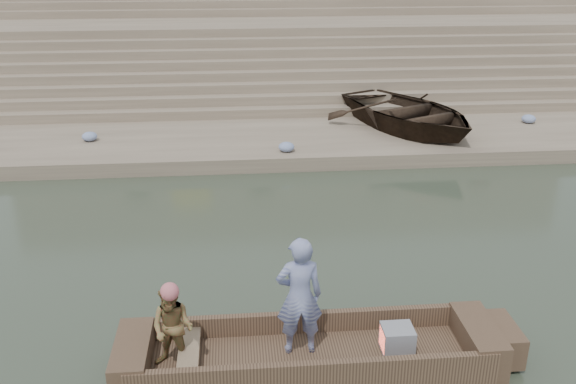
{
  "coord_description": "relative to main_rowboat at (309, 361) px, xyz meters",
  "views": [
    {
      "loc": [
        -3.48,
        -9.96,
        5.98
      ],
      "look_at": [
        -2.48,
        1.2,
        1.4
      ],
      "focal_mm": 39.46,
      "sensor_mm": 36.0,
      "label": 1
    }
  ],
  "objects": [
    {
      "name": "ground",
      "position": [
        2.48,
        2.3,
        -0.11
      ],
      "size": [
        120.0,
        120.0,
        0.0
      ],
      "primitive_type": "plane",
      "color": "#2C3729",
      "rests_on": "ground"
    },
    {
      "name": "lower_landing",
      "position": [
        2.48,
        10.3,
        0.09
      ],
      "size": [
        32.0,
        4.0,
        0.4
      ],
      "primitive_type": "cube",
      "color": "gray",
      "rests_on": "ground"
    },
    {
      "name": "mid_landing",
      "position": [
        2.48,
        17.8,
        1.29
      ],
      "size": [
        32.0,
        3.0,
        2.8
      ],
      "primitive_type": "cube",
      "color": "gray",
      "rests_on": "ground"
    },
    {
      "name": "upper_landing",
      "position": [
        2.48,
        24.8,
        2.49
      ],
      "size": [
        32.0,
        3.0,
        5.2
      ],
      "primitive_type": "cube",
      "color": "gray",
      "rests_on": "ground"
    },
    {
      "name": "ghat_steps",
      "position": [
        2.48,
        19.49,
        1.69
      ],
      "size": [
        32.0,
        11.0,
        5.2
      ],
      "color": "gray",
      "rests_on": "ground"
    },
    {
      "name": "main_rowboat",
      "position": [
        0.0,
        0.0,
        0.0
      ],
      "size": [
        5.0,
        1.3,
        0.22
      ],
      "primitive_type": "cube",
      "color": "brown",
      "rests_on": "ground"
    },
    {
      "name": "rowboat_trim",
      "position": [
        0.21,
        -0.01,
        0.2
      ],
      "size": [
        6.04,
        2.63,
        1.96
      ],
      "color": "brown",
      "rests_on": "ground"
    },
    {
      "name": "standing_man",
      "position": [
        -0.14,
        0.15,
        1.04
      ],
      "size": [
        0.69,
        0.47,
        1.86
      ],
      "primitive_type": "imported",
      "rotation": [
        0.0,
        0.0,
        3.18
      ],
      "color": "navy",
      "rests_on": "main_rowboat"
    },
    {
      "name": "rowing_man",
      "position": [
        -1.94,
        -0.07,
        0.76
      ],
      "size": [
        0.76,
        0.68,
        1.29
      ],
      "primitive_type": "imported",
      "rotation": [
        0.0,
        0.0,
        -0.35
      ],
      "color": "#2B833A",
      "rests_on": "main_rowboat"
    },
    {
      "name": "television",
      "position": [
        1.3,
        0.0,
        0.31
      ],
      "size": [
        0.46,
        0.42,
        0.4
      ],
      "color": "gray",
      "rests_on": "main_rowboat"
    },
    {
      "name": "beached_rowboat",
      "position": [
        4.35,
        10.72,
        0.83
      ],
      "size": [
        5.55,
        6.25,
        1.07
      ],
      "primitive_type": "imported",
      "rotation": [
        0.0,
        0.0,
        0.44
      ],
      "color": "#2D2116",
      "rests_on": "lower_landing"
    },
    {
      "name": "cloth_bundles",
      "position": [
        2.09,
        10.12,
        0.42
      ],
      "size": [
        13.98,
        2.6,
        0.26
      ],
      "color": "#3F5999",
      "rests_on": "lower_landing"
    }
  ]
}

